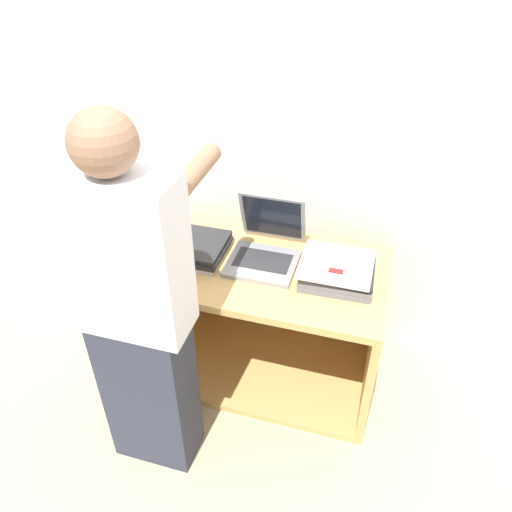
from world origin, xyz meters
TOP-DOWN VIEW (x-y plane):
  - ground_plane at (0.00, 0.00)m, footprint 12.00×12.00m
  - wall_back at (0.00, 0.75)m, footprint 8.00×0.05m
  - cart at (0.00, 0.39)m, footprint 1.12×0.65m
  - laptop_open at (0.00, 0.38)m, footprint 0.30×0.35m
  - laptop_stack_left at (-0.33, 0.32)m, footprint 0.31×0.28m
  - laptop_stack_right at (0.33, 0.32)m, footprint 0.32×0.29m
  - person at (-0.31, -0.23)m, footprint 0.40×0.52m
  - inventory_tag at (0.33, 0.26)m, footprint 0.06×0.02m

SIDE VIEW (x-z plane):
  - ground_plane at x=0.00m, z-range 0.00..0.00m
  - cart at x=0.00m, z-range 0.00..0.67m
  - laptop_stack_left at x=-0.33m, z-range 0.67..0.73m
  - laptop_stack_right at x=0.33m, z-range 0.67..0.75m
  - laptop_open at x=0.00m, z-range 0.58..0.86m
  - inventory_tag at x=0.33m, z-range 0.75..0.76m
  - person at x=-0.31m, z-range 0.00..1.55m
  - wall_back at x=0.00m, z-range 0.00..2.40m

